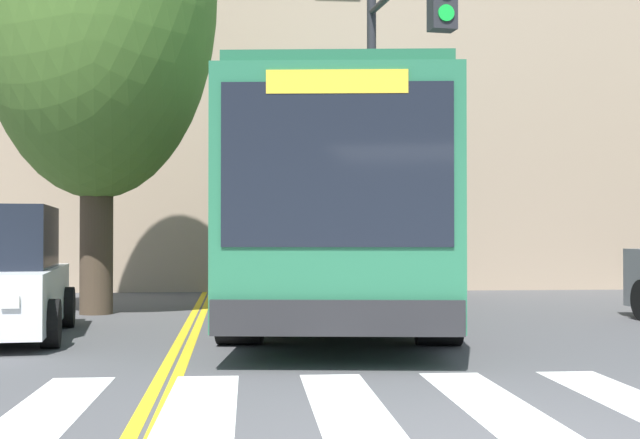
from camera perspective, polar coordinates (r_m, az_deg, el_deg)
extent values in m
cube|color=white|center=(7.48, -17.04, -11.58)|extent=(0.64, 3.17, 0.01)
cube|color=white|center=(7.32, -7.72, -11.85)|extent=(0.64, 3.17, 0.01)
cube|color=white|center=(7.35, 1.76, -11.81)|extent=(0.64, 3.17, 0.01)
cube|color=white|center=(7.58, 10.91, -11.47)|extent=(0.64, 3.17, 0.01)
cube|color=white|center=(7.97, 19.32, -10.91)|extent=(0.64, 3.17, 0.01)
cube|color=gold|center=(21.22, -7.39, -4.66)|extent=(0.12, 36.00, 0.01)
cube|color=gold|center=(21.22, -6.96, -4.66)|extent=(0.12, 36.00, 0.01)
cube|color=#28704C|center=(14.91, 1.33, 0.49)|extent=(4.06, 12.19, 2.77)
cube|color=black|center=(14.97, 6.35, 1.55)|extent=(1.38, 10.92, 1.00)
cube|color=black|center=(14.99, -3.68, 1.54)|extent=(1.38, 10.92, 1.00)
cube|color=black|center=(8.94, 1.10, 3.56)|extent=(2.32, 0.31, 1.66)
cube|color=yellow|center=(9.04, 1.10, 8.82)|extent=(1.42, 0.21, 0.24)
cube|color=#232326|center=(8.93, 1.10, -6.33)|extent=(2.54, 0.41, 0.36)
cube|color=#246444|center=(15.02, 1.33, 6.09)|extent=(3.84, 11.69, 0.16)
cylinder|color=black|center=(11.30, 7.57, -5.46)|extent=(0.68, 1.05, 0.99)
cylinder|color=black|center=(11.31, -5.12, -5.46)|extent=(0.68, 1.05, 0.99)
cylinder|color=black|center=(17.66, 5.43, -3.82)|extent=(0.68, 1.05, 0.99)
cylinder|color=black|center=(17.67, -2.66, -3.82)|extent=(0.68, 1.05, 0.99)
cylinder|color=black|center=(18.76, 5.21, -3.65)|extent=(0.68, 1.05, 0.99)
cylinder|color=black|center=(18.77, -2.40, -3.65)|extent=(0.68, 1.05, 0.99)
cube|color=white|center=(10.63, -19.21, -5.03)|extent=(0.20, 0.06, 0.14)
cylinder|color=black|center=(11.38, -16.86, -6.39)|extent=(0.28, 0.62, 0.60)
cylinder|color=black|center=(13.82, -15.91, -5.42)|extent=(0.28, 0.62, 0.60)
cube|color=black|center=(24.33, -4.05, -2.73)|extent=(1.86, 3.95, 0.91)
cube|color=black|center=(24.36, -4.05, -0.74)|extent=(1.62, 2.20, 0.79)
cube|color=white|center=(22.37, -2.86, -2.66)|extent=(0.20, 0.05, 0.14)
cube|color=white|center=(22.39, -5.46, -2.66)|extent=(0.20, 0.05, 0.14)
cylinder|color=black|center=(23.14, -1.97, -3.62)|extent=(0.25, 0.61, 0.60)
cylinder|color=black|center=(23.18, -6.27, -3.61)|extent=(0.25, 0.61, 0.60)
cylinder|color=black|center=(25.54, -2.05, -3.36)|extent=(0.25, 0.61, 0.60)
cylinder|color=black|center=(25.57, -5.94, -3.35)|extent=(0.25, 0.61, 0.60)
cylinder|color=#28282D|center=(15.27, 3.32, 4.68)|extent=(0.16, 0.16, 5.76)
cylinder|color=green|center=(12.08, 8.08, 12.96)|extent=(0.22, 0.06, 0.22)
cylinder|color=#4C3D2D|center=(15.91, -14.11, -1.33)|extent=(0.57, 0.57, 2.54)
cube|color=tan|center=(25.03, 0.24, 6.99)|extent=(42.92, 6.63, 9.66)
cube|color=black|center=(21.49, 1.12, 1.82)|extent=(1.10, 0.06, 1.40)
cube|color=black|center=(21.79, 1.12, 8.94)|extent=(1.10, 0.06, 1.40)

